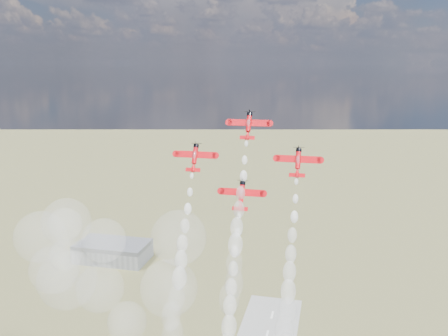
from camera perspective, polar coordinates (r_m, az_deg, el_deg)
name	(u,v)px	position (r m, az deg, el deg)	size (l,w,h in m)	color
hangar	(113,251)	(349.66, -13.21, -9.71)	(50.00, 28.00, 13.00)	gray
plane_lead	(249,125)	(133.91, 2.98, 5.19)	(11.79, 6.18, 7.71)	red
plane_left	(195,157)	(133.97, -3.54, 1.34)	(11.79, 6.18, 7.71)	red
plane_right	(298,162)	(128.82, 8.89, 0.76)	(11.79, 6.18, 7.71)	red
plane_slot	(241,195)	(128.06, 2.11, -3.26)	(11.79, 6.18, 7.71)	red
smoke_trail_lead	(234,266)	(125.34, 1.19, -11.66)	(5.81, 22.90, 40.13)	white
smoke_trail_left	(176,299)	(128.22, -5.81, -15.43)	(5.88, 23.29, 39.94)	white
smoke_trail_right	(287,313)	(123.20, 7.60, -16.91)	(5.57, 23.18, 40.28)	white
drifted_smoke_cloud	(98,262)	(171.41, -14.97, -10.83)	(70.17, 35.11, 41.17)	white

